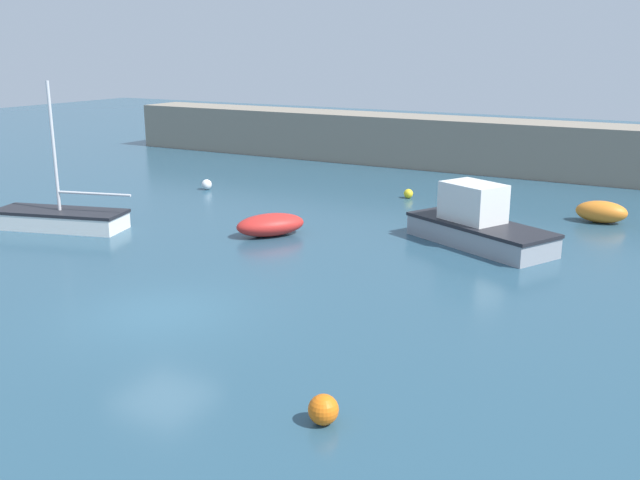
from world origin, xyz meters
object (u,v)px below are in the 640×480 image
Objects in this scene: open_tender_yellow at (270,225)px; mooring_buoy_yellow at (408,194)px; cabin_cruiser_white at (477,224)px; sailboat_tall_mast at (61,218)px; fishing_dinghy_green at (601,212)px; mooring_buoy_orange at (323,410)px; mooring_buoy_white at (207,185)px.

open_tender_yellow reaches higher than mooring_buoy_yellow.
sailboat_tall_mast reaches higher than cabin_cruiser_white.
fishing_dinghy_green is (18.03, 11.35, 0.03)m from sailboat_tall_mast.
cabin_cruiser_white is 13.66m from mooring_buoy_orange.
mooring_buoy_orange reaches higher than mooring_buoy_yellow.
mooring_buoy_white is 0.87× the size of mooring_buoy_orange.
sailboat_tall_mast is 8.95m from mooring_buoy_white.
mooring_buoy_orange is (-1.96, -19.24, -0.15)m from fishing_dinghy_green.
sailboat_tall_mast is 21.30m from fishing_dinghy_green.
sailboat_tall_mast reaches higher than open_tender_yellow.
mooring_buoy_white is at bearing 133.60° from mooring_buoy_orange.
mooring_buoy_orange is (16.06, -7.89, -0.12)m from sailboat_tall_mast.
fishing_dinghy_green is (3.32, 5.65, -0.32)m from cabin_cruiser_white.
fishing_dinghy_green is at bearing 84.17° from mooring_buoy_orange.
cabin_cruiser_white is 7.54m from open_tender_yellow.
sailboat_tall_mast reaches higher than mooring_buoy_white.
mooring_buoy_orange is at bearing -58.39° from cabin_cruiser_white.
cabin_cruiser_white is 15.78m from sailboat_tall_mast.
mooring_buoy_white is (0.03, 8.95, -0.16)m from sailboat_tall_mast.
fishing_dinghy_green is 3.49× the size of mooring_buoy_orange.
mooring_buoy_orange is at bearing -71.63° from mooring_buoy_yellow.
sailboat_tall_mast is at bearing -90.21° from mooring_buoy_white.
mooring_buoy_orange is at bearing 137.56° from sailboat_tall_mast.
open_tender_yellow is (7.63, 3.12, 0.00)m from sailboat_tall_mast.
cabin_cruiser_white is 2.02× the size of open_tender_yellow.
open_tender_yellow reaches higher than mooring_buoy_orange.
fishing_dinghy_green is 13.26m from open_tender_yellow.
sailboat_tall_mast is 1.93× the size of open_tender_yellow.
mooring_buoy_yellow is at bearing 172.51° from fishing_dinghy_green.
mooring_buoy_yellow is (-5.22, 6.23, -0.54)m from cabin_cruiser_white.
open_tender_yellow is 9.58m from mooring_buoy_white.
open_tender_yellow is 13.87m from mooring_buoy_orange.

